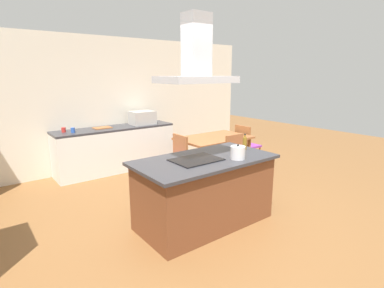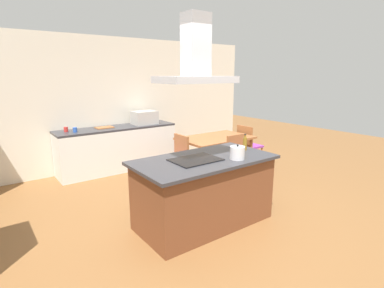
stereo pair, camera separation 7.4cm
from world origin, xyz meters
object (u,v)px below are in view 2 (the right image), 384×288
at_px(cooktop, 195,160).
at_px(dining_table, 215,141).
at_px(range_hood, 196,61).
at_px(chair_facing_island, 239,156).
at_px(countertop_microwave, 144,118).
at_px(coffee_mug_red, 66,129).
at_px(olive_oil_bottle, 245,143).
at_px(tea_kettle, 237,153).
at_px(coffee_mug_blue, 75,130).
at_px(cutting_board, 104,127).
at_px(chair_at_right_end, 248,143).
at_px(chair_at_left_end, 177,156).

xyz_separation_m(cooktop, dining_table, (1.60, 1.46, -0.24)).
distance_m(cooktop, range_hood, 1.20).
bearing_deg(chair_facing_island, range_hood, -153.47).
bearing_deg(countertop_microwave, range_hood, -105.41).
distance_m(coffee_mug_red, dining_table, 2.84).
bearing_deg(chair_facing_island, olive_oil_bottle, -131.85).
xyz_separation_m(coffee_mug_red, chair_facing_island, (2.40, -2.16, -0.44)).
height_order(tea_kettle, chair_facing_island, tea_kettle).
distance_m(coffee_mug_blue, cutting_board, 0.62).
relative_size(tea_kettle, range_hood, 0.27).
bearing_deg(coffee_mug_blue, olive_oil_bottle, -60.98).
xyz_separation_m(tea_kettle, chair_facing_island, (1.14, 1.07, -0.47)).
distance_m(countertop_microwave, dining_table, 1.67).
distance_m(cooktop, olive_oil_bottle, 0.88).
bearing_deg(cooktop, cutting_board, 91.58).
bearing_deg(tea_kettle, range_hood, 149.24).
bearing_deg(tea_kettle, olive_oil_bottle, 32.77).
distance_m(tea_kettle, dining_table, 2.10).
height_order(coffee_mug_red, chair_at_right_end, coffee_mug_red).
distance_m(tea_kettle, range_hood, 1.24).
bearing_deg(coffee_mug_red, cutting_board, -1.70).
bearing_deg(chair_at_left_end, chair_facing_island, -36.01).
distance_m(countertop_microwave, chair_at_right_end, 2.29).
relative_size(cutting_board, chair_at_left_end, 0.38).
xyz_separation_m(countertop_microwave, chair_at_left_end, (-0.11, -1.42, -0.53)).
xyz_separation_m(coffee_mug_red, cutting_board, (0.73, -0.02, -0.04)).
xyz_separation_m(chair_facing_island, range_hood, (-1.60, -0.80, 1.59)).
bearing_deg(dining_table, cooktop, -137.50).
bearing_deg(dining_table, chair_facing_island, -90.00).
height_order(cooktop, coffee_mug_red, coffee_mug_red).
bearing_deg(chair_at_right_end, olive_oil_bottle, -138.08).
relative_size(cooktop, chair_facing_island, 0.67).
bearing_deg(coffee_mug_blue, cooktop, -76.34).
distance_m(cooktop, coffee_mug_red, 3.06).
bearing_deg(coffee_mug_red, coffee_mug_blue, -47.97).
bearing_deg(cutting_board, range_hood, -88.42).
bearing_deg(cooktop, coffee_mug_red, 105.34).
relative_size(tea_kettle, dining_table, 0.17).
xyz_separation_m(chair_at_left_end, range_hood, (-0.68, -1.46, 1.59)).
bearing_deg(range_hood, coffee_mug_red, 105.34).
bearing_deg(chair_at_left_end, cutting_board, 117.39).
height_order(tea_kettle, coffee_mug_blue, tea_kettle).
relative_size(olive_oil_bottle, countertop_microwave, 0.46).
bearing_deg(tea_kettle, coffee_mug_blue, 110.33).
distance_m(olive_oil_bottle, countertop_microwave, 2.89).
xyz_separation_m(countertop_microwave, cutting_board, (-0.87, 0.05, -0.13)).
bearing_deg(chair_at_right_end, countertop_microwave, 140.43).
bearing_deg(cooktop, countertop_microwave, 74.59).
bearing_deg(countertop_microwave, chair_facing_island, -68.97).
distance_m(dining_table, chair_at_left_end, 0.93).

